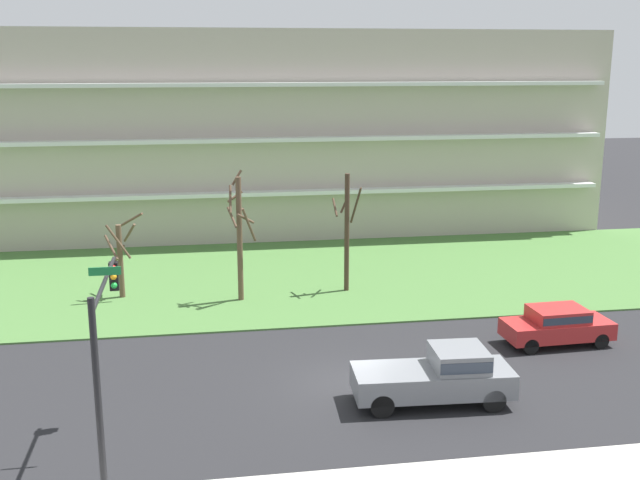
{
  "coord_description": "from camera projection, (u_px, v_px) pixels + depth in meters",
  "views": [
    {
      "loc": [
        -5.09,
        -25.13,
        11.48
      ],
      "look_at": [
        -0.09,
        6.0,
        3.95
      ],
      "focal_mm": 42.68,
      "sensor_mm": 36.0,
      "label": 1
    }
  ],
  "objects": [
    {
      "name": "apartment_building",
      "position": [
        271.0,
        130.0,
        53.08
      ],
      "size": [
        43.41,
        13.27,
        13.3
      ],
      "color": "#B2A899",
      "rests_on": "ground"
    },
    {
      "name": "tree_left",
      "position": [
        240.0,
        234.0,
        36.19
      ],
      "size": [
        1.42,
        1.39,
        6.41
      ],
      "color": "brown",
      "rests_on": "ground"
    },
    {
      "name": "grass_lawn_strip",
      "position": [
        298.0,
        276.0,
        41.02
      ],
      "size": [
        80.0,
        16.0,
        0.08
      ],
      "primitive_type": "cube",
      "color": "#477238",
      "rests_on": "ground"
    },
    {
      "name": "ground",
      "position": [
        349.0,
        384.0,
        27.58
      ],
      "size": [
        160.0,
        160.0,
        0.0
      ],
      "primitive_type": "plane",
      "color": "#232326"
    },
    {
      "name": "tree_far_left",
      "position": [
        121.0,
        255.0,
        36.91
      ],
      "size": [
        1.94,
        1.94,
        4.27
      ],
      "color": "brown",
      "rests_on": "ground"
    },
    {
      "name": "sedan_red_center_left",
      "position": [
        557.0,
        324.0,
        31.2
      ],
      "size": [
        4.47,
        1.97,
        1.57
      ],
      "rotation": [
        0.0,
        0.0,
        3.18
      ],
      "color": "#B22828",
      "rests_on": "ground"
    },
    {
      "name": "pickup_gray_near_left",
      "position": [
        439.0,
        375.0,
        25.84
      ],
      "size": [
        5.5,
        2.27,
        1.95
      ],
      "rotation": [
        0.0,
        0.0,
        -0.05
      ],
      "color": "slate",
      "rests_on": "ground"
    },
    {
      "name": "traffic_signal_mast",
      "position": [
        104.0,
        338.0,
        20.97
      ],
      "size": [
        0.9,
        5.47,
        5.75
      ],
      "color": "black",
      "rests_on": "ground"
    },
    {
      "name": "tree_center",
      "position": [
        347.0,
        230.0,
        37.77
      ],
      "size": [
        1.36,
        1.3,
        6.03
      ],
      "color": "#423023",
      "rests_on": "ground"
    }
  ]
}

